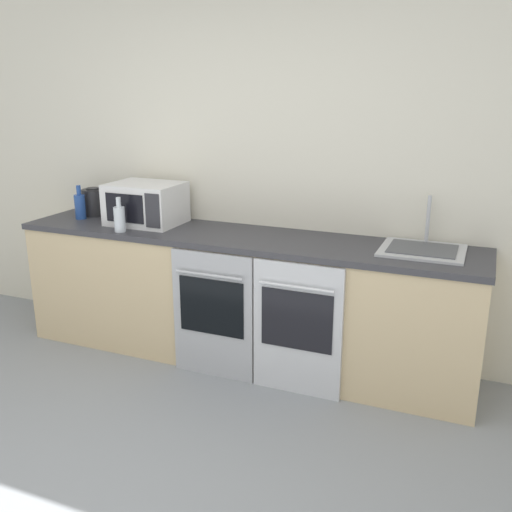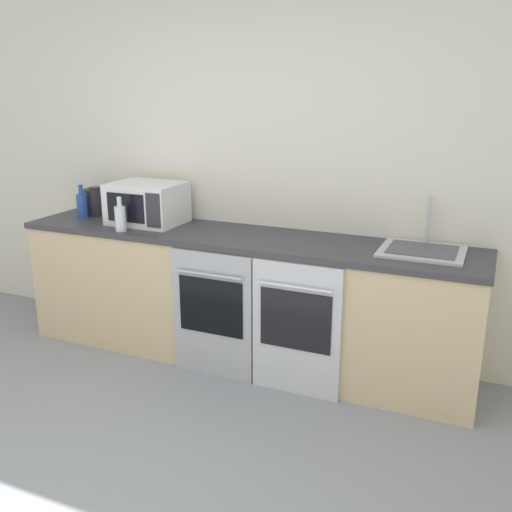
{
  "view_description": "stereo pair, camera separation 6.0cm",
  "coord_description": "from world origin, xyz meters",
  "px_view_note": "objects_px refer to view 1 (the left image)",
  "views": [
    {
      "loc": [
        1.51,
        -1.45,
        1.85
      ],
      "look_at": [
        0.12,
        1.92,
        0.76
      ],
      "focal_mm": 40.0,
      "sensor_mm": 36.0,
      "label": 1
    },
    {
      "loc": [
        1.56,
        -1.43,
        1.85
      ],
      "look_at": [
        0.12,
        1.92,
        0.76
      ],
      "focal_mm": 40.0,
      "sensor_mm": 36.0,
      "label": 2
    }
  ],
  "objects_px": {
    "sink": "(423,249)",
    "oven_left": "(213,315)",
    "oven_right": "(297,329)",
    "bottle_blue": "(80,206)",
    "microwave": "(146,203)",
    "kettle": "(94,202)",
    "bottle_clear": "(120,218)"
  },
  "relations": [
    {
      "from": "microwave",
      "to": "bottle_blue",
      "type": "height_order",
      "value": "microwave"
    },
    {
      "from": "oven_left",
      "to": "bottle_blue",
      "type": "distance_m",
      "value": 1.4
    },
    {
      "from": "oven_left",
      "to": "bottle_blue",
      "type": "bearing_deg",
      "value": 166.23
    },
    {
      "from": "kettle",
      "to": "bottle_clear",
      "type": "bearing_deg",
      "value": -36.27
    },
    {
      "from": "oven_right",
      "to": "kettle",
      "type": "height_order",
      "value": "kettle"
    },
    {
      "from": "microwave",
      "to": "sink",
      "type": "height_order",
      "value": "sink"
    },
    {
      "from": "oven_left",
      "to": "bottle_blue",
      "type": "height_order",
      "value": "bottle_blue"
    },
    {
      "from": "oven_left",
      "to": "microwave",
      "type": "height_order",
      "value": "microwave"
    },
    {
      "from": "microwave",
      "to": "kettle",
      "type": "bearing_deg",
      "value": 170.97
    },
    {
      "from": "bottle_clear",
      "to": "kettle",
      "type": "xyz_separation_m",
      "value": [
        -0.49,
        0.36,
        0.01
      ]
    },
    {
      "from": "bottle_blue",
      "to": "sink",
      "type": "bearing_deg",
      "value": 1.74
    },
    {
      "from": "bottle_clear",
      "to": "bottle_blue",
      "type": "bearing_deg",
      "value": 156.9
    },
    {
      "from": "bottle_clear",
      "to": "oven_right",
      "type": "bearing_deg",
      "value": -3.88
    },
    {
      "from": "oven_right",
      "to": "bottle_clear",
      "type": "relative_size",
      "value": 3.58
    },
    {
      "from": "oven_right",
      "to": "sink",
      "type": "xyz_separation_m",
      "value": [
        0.66,
        0.38,
        0.48
      ]
    },
    {
      "from": "oven_right",
      "to": "microwave",
      "type": "height_order",
      "value": "microwave"
    },
    {
      "from": "sink",
      "to": "bottle_clear",
      "type": "bearing_deg",
      "value": -171.6
    },
    {
      "from": "sink",
      "to": "oven_left",
      "type": "bearing_deg",
      "value": -162.87
    },
    {
      "from": "microwave",
      "to": "bottle_blue",
      "type": "relative_size",
      "value": 1.99
    },
    {
      "from": "oven_left",
      "to": "bottle_blue",
      "type": "xyz_separation_m",
      "value": [
        -1.24,
        0.3,
        0.56
      ]
    },
    {
      "from": "oven_right",
      "to": "sink",
      "type": "bearing_deg",
      "value": 30.01
    },
    {
      "from": "oven_right",
      "to": "microwave",
      "type": "relative_size",
      "value": 1.7
    },
    {
      "from": "oven_left",
      "to": "sink",
      "type": "distance_m",
      "value": 1.37
    },
    {
      "from": "microwave",
      "to": "sink",
      "type": "distance_m",
      "value": 1.94
    },
    {
      "from": "oven_left",
      "to": "microwave",
      "type": "bearing_deg",
      "value": 152.52
    },
    {
      "from": "microwave",
      "to": "bottle_clear",
      "type": "height_order",
      "value": "microwave"
    },
    {
      "from": "bottle_blue",
      "to": "sink",
      "type": "xyz_separation_m",
      "value": [
        2.47,
        0.08,
        -0.08
      ]
    },
    {
      "from": "kettle",
      "to": "sink",
      "type": "bearing_deg",
      "value": -1.61
    },
    {
      "from": "oven_right",
      "to": "kettle",
      "type": "xyz_separation_m",
      "value": [
        -1.8,
        0.45,
        0.56
      ]
    },
    {
      "from": "bottle_blue",
      "to": "oven_right",
      "type": "bearing_deg",
      "value": -9.52
    },
    {
      "from": "bottle_clear",
      "to": "kettle",
      "type": "relative_size",
      "value": 1.12
    },
    {
      "from": "kettle",
      "to": "bottle_blue",
      "type": "bearing_deg",
      "value": -96.18
    }
  ]
}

